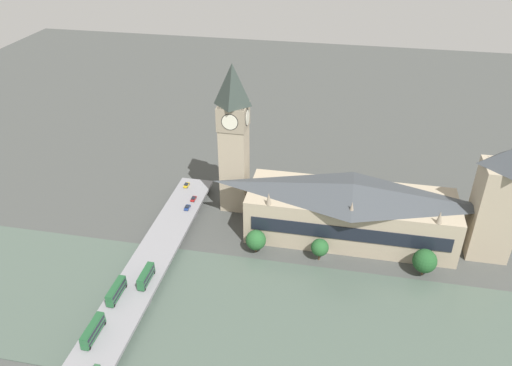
{
  "coord_description": "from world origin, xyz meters",
  "views": [
    {
      "loc": [
        -151.96,
        -3.14,
        124.32
      ],
      "look_at": [
        21.53,
        31.43,
        17.38
      ],
      "focal_mm": 35.0,
      "sensor_mm": 36.0,
      "label": 1
    }
  ],
  "objects_px": {
    "victoria_tower": "(496,203)",
    "car_northbound_tail": "(193,199)",
    "road_bridge": "(132,294)",
    "double_decker_bus_mid": "(116,291)",
    "double_decker_bus_lead": "(93,330)",
    "car_northbound_lead": "(187,207)",
    "parliament_hall": "(350,211)",
    "double_decker_bus_rear": "(146,276)",
    "car_northbound_mid": "(186,185)",
    "clock_tower": "(234,136)"
  },
  "relations": [
    {
      "from": "victoria_tower",
      "to": "car_northbound_tail",
      "type": "relative_size",
      "value": 12.08
    },
    {
      "from": "road_bridge",
      "to": "double_decker_bus_mid",
      "type": "xyz_separation_m",
      "value": [
        -2.8,
        3.79,
        3.51
      ]
    },
    {
      "from": "double_decker_bus_lead",
      "to": "car_northbound_lead",
      "type": "xyz_separation_m",
      "value": [
        72.81,
        -6.3,
        -1.95
      ]
    },
    {
      "from": "victoria_tower",
      "to": "car_northbound_lead",
      "type": "relative_size",
      "value": 12.35
    },
    {
      "from": "parliament_hall",
      "to": "victoria_tower",
      "type": "bearing_deg",
      "value": -89.93
    },
    {
      "from": "double_decker_bus_lead",
      "to": "double_decker_bus_rear",
      "type": "relative_size",
      "value": 1.12
    },
    {
      "from": "road_bridge",
      "to": "parliament_hall",
      "type": "bearing_deg",
      "value": -53.37
    },
    {
      "from": "car_northbound_tail",
      "to": "double_decker_bus_rear",
      "type": "bearing_deg",
      "value": 179.66
    },
    {
      "from": "road_bridge",
      "to": "double_decker_bus_mid",
      "type": "distance_m",
      "value": 5.88
    },
    {
      "from": "car_northbound_mid",
      "to": "car_northbound_tail",
      "type": "distance_m",
      "value": 12.33
    },
    {
      "from": "car_northbound_lead",
      "to": "parliament_hall",
      "type": "bearing_deg",
      "value": -89.57
    },
    {
      "from": "road_bridge",
      "to": "car_northbound_tail",
      "type": "xyz_separation_m",
      "value": [
        59.63,
        -3.5,
        1.52
      ]
    },
    {
      "from": "clock_tower",
      "to": "road_bridge",
      "type": "distance_m",
      "value": 75.46
    },
    {
      "from": "victoria_tower",
      "to": "car_northbound_tail",
      "type": "height_order",
      "value": "victoria_tower"
    },
    {
      "from": "double_decker_bus_lead",
      "to": "double_decker_bus_mid",
      "type": "height_order",
      "value": "double_decker_bus_lead"
    },
    {
      "from": "double_decker_bus_rear",
      "to": "car_northbound_mid",
      "type": "relative_size",
      "value": 2.59
    },
    {
      "from": "car_northbound_mid",
      "to": "double_decker_bus_rear",
      "type": "bearing_deg",
      "value": -174.37
    },
    {
      "from": "victoria_tower",
      "to": "double_decker_bus_lead",
      "type": "xyz_separation_m",
      "value": [
        -73.39,
        126.99,
        -15.42
      ]
    },
    {
      "from": "car_northbound_mid",
      "to": "road_bridge",
      "type": "bearing_deg",
      "value": -177.46
    },
    {
      "from": "clock_tower",
      "to": "victoria_tower",
      "type": "xyz_separation_m",
      "value": [
        -12.45,
        -102.68,
        -12.05
      ]
    },
    {
      "from": "car_northbound_lead",
      "to": "car_northbound_tail",
      "type": "relative_size",
      "value": 0.98
    },
    {
      "from": "victoria_tower",
      "to": "double_decker_bus_rear",
      "type": "xyz_separation_m",
      "value": [
        -46.99,
        120.47,
        -15.47
      ]
    },
    {
      "from": "parliament_hall",
      "to": "car_northbound_tail",
      "type": "height_order",
      "value": "parliament_hall"
    },
    {
      "from": "car_northbound_tail",
      "to": "double_decker_bus_mid",
      "type": "bearing_deg",
      "value": 173.33
    },
    {
      "from": "clock_tower",
      "to": "double_decker_bus_rear",
      "type": "relative_size",
      "value": 6.16
    },
    {
      "from": "road_bridge",
      "to": "car_northbound_tail",
      "type": "height_order",
      "value": "car_northbound_tail"
    },
    {
      "from": "parliament_hall",
      "to": "double_decker_bus_lead",
      "type": "distance_m",
      "value": 104.76
    },
    {
      "from": "road_bridge",
      "to": "car_northbound_lead",
      "type": "height_order",
      "value": "car_northbound_lead"
    },
    {
      "from": "clock_tower",
      "to": "road_bridge",
      "type": "xyz_separation_m",
      "value": [
        -65.53,
        20.98,
        -30.99
      ]
    },
    {
      "from": "victoria_tower",
      "to": "double_decker_bus_mid",
      "type": "xyz_separation_m",
      "value": [
        -55.88,
        127.45,
        -15.43
      ]
    },
    {
      "from": "double_decker_bus_mid",
      "to": "car_northbound_lead",
      "type": "bearing_deg",
      "value": -6.97
    },
    {
      "from": "double_decker_bus_rear",
      "to": "car_northbound_lead",
      "type": "distance_m",
      "value": 46.45
    },
    {
      "from": "double_decker_bus_lead",
      "to": "clock_tower",
      "type": "bearing_deg",
      "value": -15.81
    },
    {
      "from": "clock_tower",
      "to": "double_decker_bus_rear",
      "type": "xyz_separation_m",
      "value": [
        -59.44,
        17.79,
        -27.52
      ]
    },
    {
      "from": "victoria_tower",
      "to": "car_northbound_mid",
      "type": "height_order",
      "value": "victoria_tower"
    },
    {
      "from": "double_decker_bus_mid",
      "to": "double_decker_bus_rear",
      "type": "bearing_deg",
      "value": -38.13
    },
    {
      "from": "double_decker_bus_lead",
      "to": "car_northbound_mid",
      "type": "relative_size",
      "value": 2.9
    },
    {
      "from": "double_decker_bus_mid",
      "to": "road_bridge",
      "type": "bearing_deg",
      "value": -53.56
    },
    {
      "from": "parliament_hall",
      "to": "car_northbound_lead",
      "type": "distance_m",
      "value": 68.71
    },
    {
      "from": "double_decker_bus_rear",
      "to": "car_northbound_mid",
      "type": "height_order",
      "value": "double_decker_bus_rear"
    },
    {
      "from": "parliament_hall",
      "to": "double_decker_bus_rear",
      "type": "height_order",
      "value": "parliament_hall"
    },
    {
      "from": "double_decker_bus_mid",
      "to": "clock_tower",
      "type": "bearing_deg",
      "value": -19.93
    },
    {
      "from": "car_northbound_mid",
      "to": "victoria_tower",
      "type": "bearing_deg",
      "value": -97.62
    },
    {
      "from": "double_decker_bus_mid",
      "to": "car_northbound_tail",
      "type": "xyz_separation_m",
      "value": [
        62.43,
        -7.3,
        -1.99
      ]
    },
    {
      "from": "parliament_hall",
      "to": "road_bridge",
      "type": "xyz_separation_m",
      "value": [
        -53.02,
        71.31,
        -8.65
      ]
    },
    {
      "from": "road_bridge",
      "to": "car_northbound_mid",
      "type": "relative_size",
      "value": 37.67
    },
    {
      "from": "car_northbound_tail",
      "to": "clock_tower",
      "type": "bearing_deg",
      "value": -71.35
    },
    {
      "from": "double_decker_bus_lead",
      "to": "car_northbound_tail",
      "type": "height_order",
      "value": "double_decker_bus_lead"
    },
    {
      "from": "clock_tower",
      "to": "double_decker_bus_lead",
      "type": "bearing_deg",
      "value": 164.19
    },
    {
      "from": "double_decker_bus_rear",
      "to": "car_northbound_mid",
      "type": "distance_m",
      "value": 64.28
    }
  ]
}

